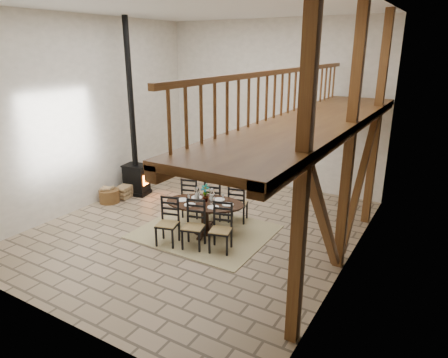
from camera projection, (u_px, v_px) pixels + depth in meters
The scene contains 7 objects.
ground at pixel (199, 228), 9.71m from camera, with size 8.00×8.00×0.00m, color #9C8468.
room_shell at pixel (244, 107), 8.19m from camera, with size 7.02×8.02×5.01m.
rug at pixel (205, 232), 9.50m from camera, with size 3.00×2.50×0.02m, color tan.
dining_table at pixel (205, 216), 9.38m from camera, with size 2.15×2.42×1.19m.
wood_stove at pixel (135, 158), 11.66m from camera, with size 0.78×0.64×5.00m.
log_basket at pixel (109, 195), 11.29m from camera, with size 0.56×0.56×0.47m.
log_stack at pixel (124, 192), 11.62m from camera, with size 0.40×0.52×0.36m.
Camera 1 is at (5.03, -7.30, 4.17)m, focal length 32.00 mm.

